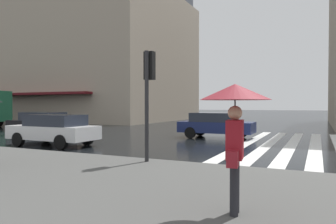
% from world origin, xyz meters
% --- Properties ---
extents(ground_plane, '(220.00, 220.00, 0.00)m').
position_xyz_m(ground_plane, '(0.00, 0.00, 0.00)').
color(ground_plane, black).
extents(zebra_crossing, '(13.00, 5.50, 0.01)m').
position_xyz_m(zebra_crossing, '(4.00, -0.01, 0.00)').
color(zebra_crossing, silver).
rests_on(zebra_crossing, ground_plane).
extents(haussmann_block_mid, '(19.39, 27.68, 18.23)m').
position_xyz_m(haussmann_block_mid, '(21.59, 28.42, 8.93)').
color(haussmann_block_mid, tan).
rests_on(haussmann_block_mid, ground_plane).
extents(traffic_signal_post, '(0.44, 0.30, 3.31)m').
position_xyz_m(traffic_signal_post, '(-3.37, 4.04, 2.54)').
color(traffic_signal_post, '#232326').
rests_on(traffic_signal_post, sidewalk_pavement).
extents(car_white, '(1.85, 4.10, 1.41)m').
position_xyz_m(car_white, '(-1.00, 10.22, 0.76)').
color(car_white, silver).
rests_on(car_white, ground_plane).
extents(car_navy, '(1.85, 4.10, 1.41)m').
position_xyz_m(car_navy, '(5.50, 4.60, 0.76)').
color(car_navy, navy).
rests_on(car_navy, ground_plane).
extents(car_black, '(1.85, 4.10, 1.41)m').
position_xyz_m(car_black, '(2.50, 14.68, 0.76)').
color(car_black, black).
rests_on(car_black, ground_plane).
extents(pedestrian_in_red_jacket, '(1.09, 1.09, 2.02)m').
position_xyz_m(pedestrian_in_red_jacket, '(-6.99, 0.56, 1.80)').
color(pedestrian_in_red_jacket, maroon).
rests_on(pedestrian_in_red_jacket, sidewalk_pavement).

